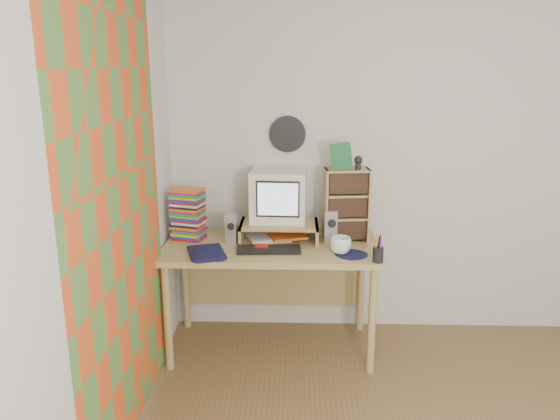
# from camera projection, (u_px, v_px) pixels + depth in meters

# --- Properties ---
(back_wall) EXTENTS (3.50, 0.00, 3.50)m
(back_wall) POSITION_uv_depth(u_px,v_px,m) (421.00, 160.00, 3.78)
(back_wall) COLOR silver
(back_wall) RESTS_ON floor
(left_wall) EXTENTS (0.00, 3.50, 3.50)m
(left_wall) POSITION_uv_depth(u_px,v_px,m) (71.00, 235.00, 2.14)
(left_wall) COLOR silver
(left_wall) RESTS_ON floor
(curtain) EXTENTS (0.00, 2.20, 2.20)m
(curtain) POSITION_uv_depth(u_px,v_px,m) (121.00, 225.00, 2.63)
(curtain) COLOR #DA4F1E
(curtain) RESTS_ON left_wall
(wall_disc) EXTENTS (0.25, 0.02, 0.25)m
(wall_disc) POSITION_uv_depth(u_px,v_px,m) (288.00, 134.00, 3.74)
(wall_disc) COLOR black
(wall_disc) RESTS_ON back_wall
(desk) EXTENTS (1.40, 0.70, 0.75)m
(desk) POSITION_uv_depth(u_px,v_px,m) (272.00, 260.00, 3.68)
(desk) COLOR tan
(desk) RESTS_ON floor
(monitor_riser) EXTENTS (0.52, 0.30, 0.12)m
(monitor_riser) POSITION_uv_depth(u_px,v_px,m) (279.00, 226.00, 3.65)
(monitor_riser) COLOR tan
(monitor_riser) RESTS_ON desk
(crt_monitor) EXTENTS (0.38, 0.38, 0.34)m
(crt_monitor) POSITION_uv_depth(u_px,v_px,m) (278.00, 196.00, 3.65)
(crt_monitor) COLOR white
(crt_monitor) RESTS_ON monitor_riser
(speaker_left) EXTENTS (0.08, 0.08, 0.19)m
(speaker_left) POSITION_uv_depth(u_px,v_px,m) (232.00, 229.00, 3.59)
(speaker_left) COLOR #A5A5AA
(speaker_left) RESTS_ON desk
(speaker_right) EXTENTS (0.09, 0.09, 0.22)m
(speaker_right) POSITION_uv_depth(u_px,v_px,m) (331.00, 226.00, 3.59)
(speaker_right) COLOR #A5A5AA
(speaker_right) RESTS_ON desk
(keyboard) EXTENTS (0.41, 0.15, 0.03)m
(keyboard) POSITION_uv_depth(u_px,v_px,m) (269.00, 250.00, 3.44)
(keyboard) COLOR black
(keyboard) RESTS_ON desk
(dvd_stack) EXTENTS (0.23, 0.19, 0.28)m
(dvd_stack) POSITION_uv_depth(u_px,v_px,m) (188.00, 219.00, 3.66)
(dvd_stack) COLOR brown
(dvd_stack) RESTS_ON desk
(cd_rack) EXTENTS (0.31, 0.18, 0.48)m
(cd_rack) POSITION_uv_depth(u_px,v_px,m) (346.00, 205.00, 3.62)
(cd_rack) COLOR tan
(cd_rack) RESTS_ON desk
(mug) EXTENTS (0.16, 0.16, 0.11)m
(mug) POSITION_uv_depth(u_px,v_px,m) (341.00, 245.00, 3.40)
(mug) COLOR white
(mug) RESTS_ON desk
(diary) EXTENTS (0.30, 0.26, 0.05)m
(diary) POSITION_uv_depth(u_px,v_px,m) (190.00, 252.00, 3.35)
(diary) COLOR #0F113A
(diary) RESTS_ON desk
(mousepad) EXTENTS (0.23, 0.23, 0.00)m
(mousepad) POSITION_uv_depth(u_px,v_px,m) (351.00, 255.00, 3.39)
(mousepad) COLOR #101438
(mousepad) RESTS_ON desk
(pen_cup) EXTENTS (0.07, 0.07, 0.13)m
(pen_cup) POSITION_uv_depth(u_px,v_px,m) (378.00, 252.00, 3.25)
(pen_cup) COLOR black
(pen_cup) RESTS_ON desk
(papers) EXTENTS (0.32, 0.27, 0.04)m
(papers) POSITION_uv_depth(u_px,v_px,m) (276.00, 237.00, 3.67)
(papers) COLOR silver
(papers) RESTS_ON desk
(red_box) EXTENTS (0.09, 0.06, 0.04)m
(red_box) POSITION_uv_depth(u_px,v_px,m) (262.00, 248.00, 3.45)
(red_box) COLOR red
(red_box) RESTS_ON desk
(game_box) EXTENTS (0.13, 0.03, 0.17)m
(game_box) POSITION_uv_depth(u_px,v_px,m) (341.00, 156.00, 3.52)
(game_box) COLOR #1C6232
(game_box) RESTS_ON cd_rack
(webcam) EXTENTS (0.06, 0.06, 0.09)m
(webcam) POSITION_uv_depth(u_px,v_px,m) (358.00, 163.00, 3.52)
(webcam) COLOR black
(webcam) RESTS_ON cd_rack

